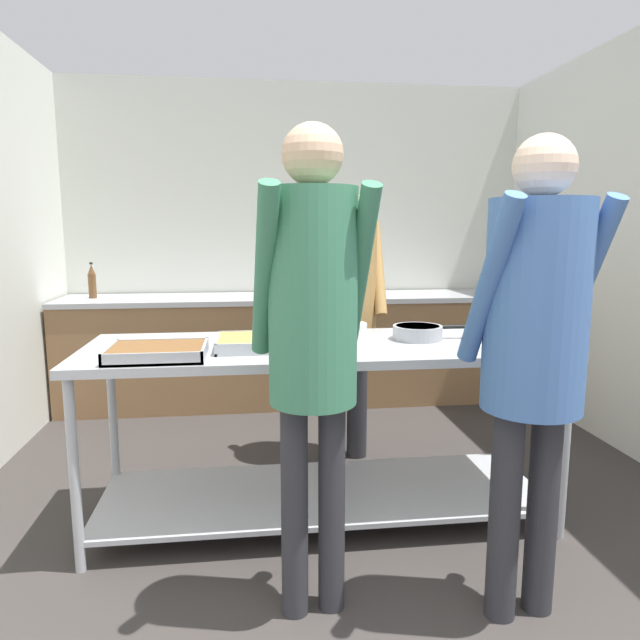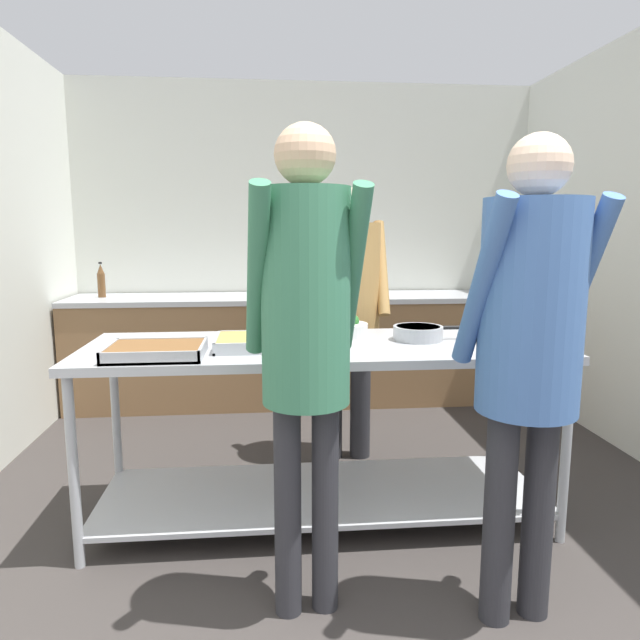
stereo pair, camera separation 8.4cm
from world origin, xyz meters
name	(u,v)px [view 2 (the right image)]	position (x,y,z in m)	size (l,w,h in m)	color
wall_rear	(306,241)	(0.00, 4.23, 1.32)	(4.01, 0.06, 2.65)	silver
back_counter	(309,348)	(0.00, 3.86, 0.45)	(3.85, 0.65, 0.89)	olive
serving_counter	(322,401)	(-0.09, 1.88, 0.60)	(2.25, 0.79, 0.88)	#ADAFB5
serving_tray_roast	(156,351)	(-0.83, 1.67, 0.91)	(0.41, 0.32, 0.05)	#ADAFB5
serving_tray_vegetables	(269,342)	(-0.34, 1.82, 0.91)	(0.49, 0.33, 0.05)	#ADAFB5
broccoli_bowl	(345,327)	(0.05, 2.09, 0.92)	(0.23, 0.23, 0.11)	silver
sauce_pan	(418,332)	(0.40, 1.94, 0.92)	(0.39, 0.25, 0.07)	#ADAFB5
plate_stack	(488,336)	(0.74, 1.89, 0.91)	(0.23, 0.23, 0.05)	white
guest_serving_left	(530,331)	(0.55, 1.07, 1.08)	(0.48, 0.38, 1.74)	#2D2D33
guest_serving_right	(306,318)	(-0.21, 1.18, 1.12)	(0.44, 0.38, 1.78)	#2D2D33
cook_behind_counter	(347,296)	(0.14, 2.62, 1.03)	(0.49, 0.40, 1.67)	#2D2D33
water_bottle	(101,281)	(-1.66, 3.89, 1.02)	(0.06, 0.06, 0.28)	brown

